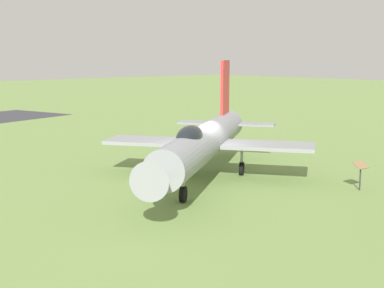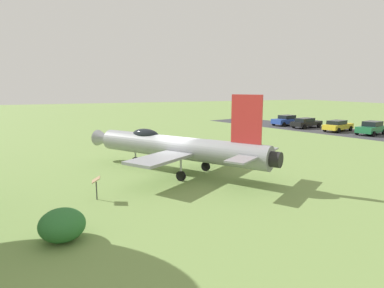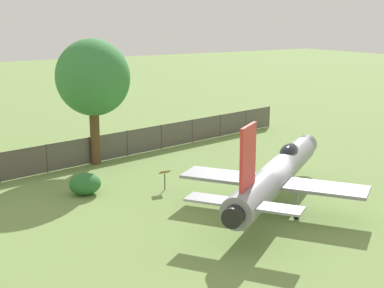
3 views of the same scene
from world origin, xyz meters
TOP-DOWN VIEW (x-y plane):
  - ground_plane at (0.00, 0.00)m, footprint 200.00×200.00m
  - display_jet at (0.18, -0.27)m, footprint 9.97×12.82m
  - shade_tree at (12.81, 4.21)m, footprint 5.36×4.61m
  - perimeter_fence at (13.51, 1.56)m, footprint 5.41×30.32m
  - shrub_near_fence at (15.83, 0.34)m, footprint 1.58×1.36m
  - shrub_by_tree at (7.18, 7.28)m, footprint 1.65×1.73m
  - info_plaque at (5.50, 3.26)m, footprint 0.48×0.65m

SIDE VIEW (x-z plane):
  - ground_plane at x=0.00m, z-range 0.00..0.00m
  - shrub_near_fence at x=15.83m, z-range 0.00..0.86m
  - shrub_by_tree at x=7.18m, z-range 0.00..1.16m
  - info_plaque at x=5.50m, z-range 0.28..1.43m
  - perimeter_fence at x=13.51m, z-range 0.05..1.86m
  - display_jet at x=0.18m, z-range -0.82..4.26m
  - shade_tree at x=12.81m, z-range 1.57..9.69m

